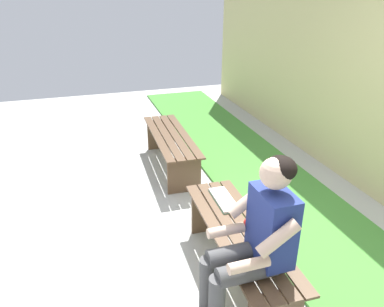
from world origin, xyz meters
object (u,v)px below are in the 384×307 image
Objects in this scene: bench_near at (238,241)px; book_open at (224,200)px; apple at (249,223)px; person_seated at (254,240)px; bench_far at (171,143)px.

bench_near is 0.44m from book_open.
apple is at bearing -173.59° from book_open.
bench_near is 1.22× the size of person_seated.
person_seated is 0.50m from apple.
apple is 0.21× the size of book_open.
person_seated reaches higher than book_open.
person_seated is 14.42× the size of apple.
bench_far is 17.87× the size of apple.
bench_near is 0.98× the size of bench_far.
apple is at bearing -177.77° from bench_far.
person_seated reaches higher than bench_far.
apple is (0.42, -0.18, -0.19)m from person_seated.
bench_far is 1.67m from book_open.
book_open reaches higher than bench_near.
apple is 0.43m from book_open.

